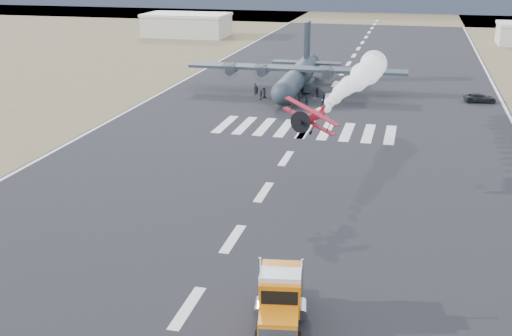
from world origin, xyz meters
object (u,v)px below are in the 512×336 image
at_px(crew_e, 264,93).
at_px(crew_g, 307,100).
at_px(crew_c, 299,96).
at_px(support_vehicle, 480,98).
at_px(crew_b, 324,99).
at_px(crew_h, 257,90).
at_px(semi_truck, 280,299).
at_px(transport_aircraft, 298,75).
at_px(crew_a, 255,89).
at_px(aerobatic_biplane, 311,117).
at_px(crew_d, 261,95).
at_px(hangar_left, 187,25).
at_px(crew_f, 317,92).

xyz_separation_m(crew_e, crew_g, (8.10, -3.40, -0.11)).
bearing_deg(crew_e, crew_c, -11.90).
relative_size(support_vehicle, crew_b, 3.15).
relative_size(support_vehicle, crew_h, 3.18).
xyz_separation_m(crew_b, crew_c, (-4.48, 1.57, -0.02)).
bearing_deg(semi_truck, crew_e, 94.87).
height_order(crew_c, crew_g, crew_g).
xyz_separation_m(semi_truck, transport_aircraft, (-12.84, 76.51, 0.97)).
xyz_separation_m(crew_a, crew_e, (2.33, -2.89, 0.00)).
bearing_deg(aerobatic_biplane, transport_aircraft, 109.46).
distance_m(crew_c, crew_e, 6.48).
bearing_deg(crew_d, transport_aircraft, 126.56).
height_order(transport_aircraft, crew_b, transport_aircraft).
height_order(aerobatic_biplane, crew_d, aerobatic_biplane).
relative_size(semi_truck, aerobatic_biplane, 1.49).
bearing_deg(aerobatic_biplane, crew_g, 107.65).
xyz_separation_m(semi_truck, crew_d, (-17.61, 67.68, -1.11)).
bearing_deg(hangar_left, semi_truck, -67.95).
distance_m(semi_truck, crew_a, 74.66).
height_order(crew_b, crew_e, crew_e).
distance_m(support_vehicle, crew_b, 26.56).
height_order(support_vehicle, crew_h, crew_h).
distance_m(semi_truck, transport_aircraft, 77.59).
bearing_deg(crew_d, semi_truck, -10.46).
height_order(crew_d, crew_e, crew_e).
bearing_deg(crew_a, crew_h, 33.74).
xyz_separation_m(transport_aircraft, crew_c, (1.86, -8.29, -2.10)).
distance_m(hangar_left, crew_g, 93.90).
bearing_deg(crew_b, hangar_left, 96.28).
relative_size(hangar_left, support_vehicle, 4.62).
relative_size(hangar_left, crew_f, 14.28).
height_order(aerobatic_biplane, transport_aircraft, transport_aircraft).
bearing_deg(semi_truck, support_vehicle, 66.56).
bearing_deg(crew_h, crew_a, 150.72).
distance_m(hangar_left, crew_b, 94.62).
bearing_deg(hangar_left, crew_f, -55.48).
relative_size(semi_truck, crew_f, 5.26).
xyz_separation_m(hangar_left, crew_a, (39.16, -73.41, -2.46)).
height_order(hangar_left, transport_aircraft, transport_aircraft).
distance_m(crew_b, crew_e, 11.17).
height_order(crew_b, crew_h, crew_b).
height_order(semi_truck, transport_aircraft, transport_aircraft).
bearing_deg(crew_a, crew_g, 59.52).
xyz_separation_m(crew_a, crew_f, (11.19, 0.21, -0.09)).
xyz_separation_m(crew_g, crew_h, (-9.91, 5.49, -0.00)).
bearing_deg(crew_h, aerobatic_biplane, -41.67).
distance_m(aerobatic_biplane, support_vehicle, 52.67).
distance_m(hangar_left, crew_a, 83.23).
bearing_deg(crew_b, crew_h, 132.98).
bearing_deg(aerobatic_biplane, support_vehicle, 73.54).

